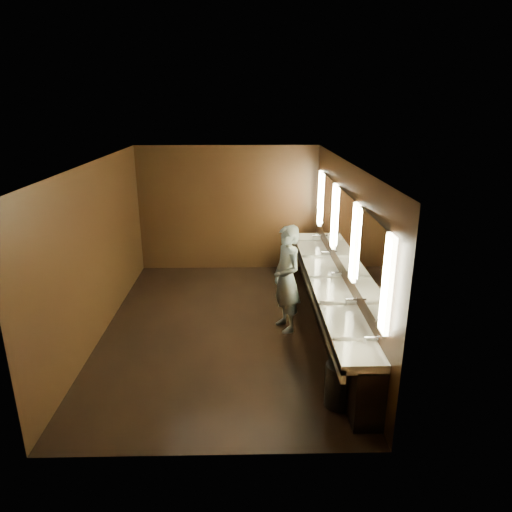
% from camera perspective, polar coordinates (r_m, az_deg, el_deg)
% --- Properties ---
extents(floor, '(6.00, 6.00, 0.00)m').
position_cam_1_polar(floor, '(7.96, -4.10, -8.87)').
color(floor, black).
rests_on(floor, ground).
extents(ceiling, '(4.00, 6.00, 0.02)m').
position_cam_1_polar(ceiling, '(7.12, -4.63, 11.55)').
color(ceiling, '#2D2D2B').
rests_on(ceiling, wall_back).
extents(wall_back, '(4.00, 0.02, 2.80)m').
position_cam_1_polar(wall_back, '(10.31, -3.51, 5.89)').
color(wall_back, black).
rests_on(wall_back, floor).
extents(wall_front, '(4.00, 0.02, 2.80)m').
position_cam_1_polar(wall_front, '(4.66, -6.24, -10.65)').
color(wall_front, black).
rests_on(wall_front, floor).
extents(wall_left, '(0.02, 6.00, 2.80)m').
position_cam_1_polar(wall_left, '(7.79, -19.21, 0.62)').
color(wall_left, black).
rests_on(wall_left, floor).
extents(wall_right, '(0.02, 6.00, 2.80)m').
position_cam_1_polar(wall_right, '(7.58, 10.93, 0.85)').
color(wall_right, black).
rests_on(wall_right, floor).
extents(sink_counter, '(0.55, 5.40, 1.01)m').
position_cam_1_polar(sink_counter, '(7.86, 9.05, -5.45)').
color(sink_counter, black).
rests_on(sink_counter, floor).
extents(mirror_band, '(0.06, 5.03, 1.15)m').
position_cam_1_polar(mirror_band, '(7.47, 10.95, 3.40)').
color(mirror_band, '#FEF6BE').
rests_on(mirror_band, wall_right).
extents(person, '(0.64, 0.77, 1.81)m').
position_cam_1_polar(person, '(7.56, 3.87, -2.87)').
color(person, '#94C1DC').
rests_on(person, floor).
extents(trash_bin, '(0.38, 0.38, 0.58)m').
position_cam_1_polar(trash_bin, '(6.08, 10.41, -15.55)').
color(trash_bin, black).
rests_on(trash_bin, floor).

